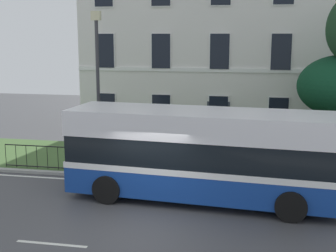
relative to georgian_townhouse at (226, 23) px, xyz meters
name	(u,v)px	position (x,y,z in m)	size (l,w,h in m)	color
ground_plane	(148,212)	(-1.45, -13.03, -6.20)	(60.00, 56.00, 0.18)	#434447
georgian_townhouse	(226,23)	(0.00, 0.00, 0.00)	(14.55, 8.51, 12.06)	silver
iron_verge_railing	(206,165)	(0.00, -9.60, -5.56)	(16.65, 0.04, 0.97)	black
single_decker_bus	(202,154)	(0.09, -11.67, -4.58)	(9.14, 3.10, 3.05)	navy
street_lamp_post	(98,79)	(-4.52, -8.75, -2.43)	(0.36, 0.24, 6.30)	#333338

